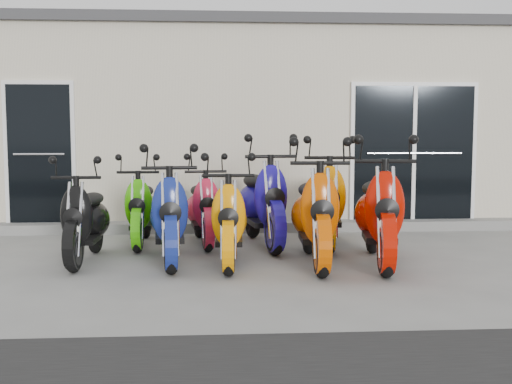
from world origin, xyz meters
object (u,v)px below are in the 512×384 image
scooter_front_red (379,199)px  scooter_back_blue (262,190)px  scooter_front_orange_b (315,201)px  scooter_back_red (203,198)px  scooter_front_orange_a (229,208)px  scooter_front_blue (169,203)px  scooter_back_green (141,199)px  scooter_front_black (85,208)px  scooter_back_yellow (328,190)px

scooter_front_red → scooter_back_blue: same height
scooter_front_orange_b → scooter_back_red: bearing=135.6°
scooter_front_orange_a → scooter_back_red: scooter_front_orange_a is taller
scooter_front_blue → scooter_front_orange_b: 1.72m
scooter_front_blue → scooter_front_orange_b: size_ratio=0.95×
scooter_front_blue → scooter_back_green: scooter_front_blue is taller
scooter_front_blue → scooter_back_blue: (1.18, 1.01, 0.05)m
scooter_front_orange_a → scooter_front_red: (1.75, -0.10, 0.10)m
scooter_front_blue → scooter_back_green: 1.28m
scooter_front_orange_a → scooter_front_blue: bearing=169.3°
scooter_front_orange_b → scooter_back_green: size_ratio=1.19×
scooter_front_black → scooter_front_orange_a: (1.70, -0.25, 0.02)m
scooter_front_blue → scooter_front_orange_a: bearing=-18.0°
scooter_back_red → scooter_front_orange_a: bearing=-83.4°
scooter_front_orange_a → scooter_back_red: size_ratio=1.04×
scooter_front_red → scooter_back_red: 2.53m
scooter_front_orange_b → scooter_back_yellow: same height
scooter_front_black → scooter_back_green: (0.54, 1.10, -0.01)m
scooter_front_orange_b → scooter_front_red: (0.75, -0.02, 0.01)m
scooter_front_orange_b → scooter_front_blue: bearing=174.7°
scooter_front_black → scooter_front_red: bearing=-4.3°
scooter_front_orange_b → scooter_back_blue: size_ratio=0.98×
scooter_back_yellow → scooter_front_red: bearing=-65.6°
scooter_back_green → scooter_front_blue: bearing=-69.8°
scooter_front_black → scooter_front_red: (3.45, -0.35, 0.12)m
scooter_front_orange_a → scooter_back_green: scooter_front_orange_a is taller
scooter_front_orange_b → scooter_back_green: scooter_front_orange_b is taller
scooter_front_black → scooter_front_red: size_ratio=0.84×
scooter_back_blue → scooter_front_orange_a: bearing=-120.6°
scooter_front_blue → scooter_back_blue: bearing=35.4°
scooter_back_green → scooter_back_yellow: 2.54m
scooter_front_orange_b → scooter_back_yellow: size_ratio=1.00×
scooter_back_yellow → scooter_front_blue: bearing=-145.3°
scooter_back_red → scooter_back_green: bearing=172.6°
scooter_front_red → scooter_back_green: bearing=161.4°
scooter_front_black → scooter_back_yellow: size_ratio=0.86×
scooter_front_blue → scooter_front_orange_a: scooter_front_blue is taller
scooter_front_blue → scooter_front_orange_a: 0.72m
scooter_front_black → scooter_back_yellow: scooter_back_yellow is taller
scooter_front_red → scooter_back_yellow: (-0.37, 1.29, -0.01)m
scooter_back_blue → scooter_front_blue: bearing=-147.8°
scooter_front_black → scooter_back_red: (1.37, 1.09, -0.01)m
scooter_back_green → scooter_back_red: scooter_back_red is taller
scooter_front_orange_a → scooter_back_blue: size_ratio=0.87×
scooter_front_orange_b → scooter_back_blue: (-0.52, 1.25, 0.01)m
scooter_back_red → scooter_back_yellow: bearing=-12.4°
scooter_back_red → scooter_back_yellow: 1.71m
scooter_front_orange_a → scooter_back_yellow: size_ratio=0.88×
scooter_back_blue → scooter_front_red: bearing=-53.6°
scooter_front_orange_a → scooter_front_red: scooter_front_red is taller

